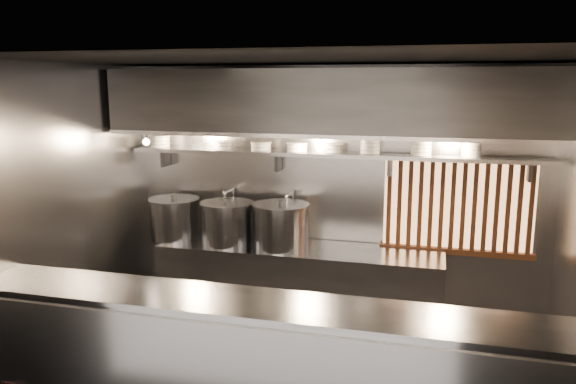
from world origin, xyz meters
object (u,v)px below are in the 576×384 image
at_px(stock_pot_left, 175,218).
at_px(heat_lamp, 145,136).
at_px(pendant_bulb, 320,148).
at_px(stock_pot_mid, 227,223).
at_px(stock_pot_right, 281,225).

bearing_deg(stock_pot_left, heat_lamp, -122.71).
distance_m(pendant_bulb, stock_pot_mid, 1.30).
bearing_deg(stock_pot_mid, stock_pot_right, 1.21).
bearing_deg(pendant_bulb, stock_pot_left, -177.16).
relative_size(heat_lamp, stock_pot_left, 0.59).
distance_m(pendant_bulb, stock_pot_left, 1.83).
xyz_separation_m(stock_pot_left, stock_pot_right, (1.23, -0.02, 0.01)).
bearing_deg(stock_pot_right, stock_pot_left, 178.91).
bearing_deg(pendant_bulb, stock_pot_right, -165.07).
height_order(pendant_bulb, stock_pot_right, pendant_bulb).
bearing_deg(stock_pot_left, pendant_bulb, 2.84).
height_order(heat_lamp, stock_pot_right, heat_lamp).
bearing_deg(heat_lamp, stock_pot_right, 9.89).
relative_size(stock_pot_left, stock_pot_right, 0.74).
distance_m(stock_pot_left, stock_pot_mid, 0.64).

